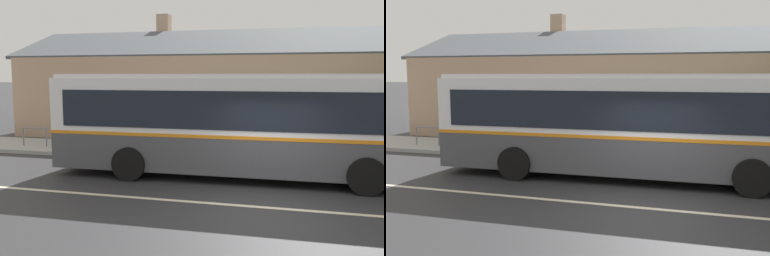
{
  "view_description": "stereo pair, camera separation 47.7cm",
  "coord_description": "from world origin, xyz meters",
  "views": [
    {
      "loc": [
        0.81,
        -9.87,
        3.1
      ],
      "look_at": [
        -2.41,
        2.45,
        1.52
      ],
      "focal_mm": 40.0,
      "sensor_mm": 36.0,
      "label": 1
    },
    {
      "loc": [
        1.27,
        -9.74,
        3.1
      ],
      "look_at": [
        -2.41,
        2.45,
        1.52
      ],
      "focal_mm": 40.0,
      "sensor_mm": 36.0,
      "label": 2
    }
  ],
  "objects": [
    {
      "name": "ground_plane",
      "position": [
        0.0,
        0.0,
        0.0
      ],
      "size": [
        300.0,
        300.0,
        0.0
      ],
      "primitive_type": "plane",
      "color": "#2D2D30"
    },
    {
      "name": "sidewalk_far",
      "position": [
        0.0,
        6.0,
        0.07
      ],
      "size": [
        60.0,
        3.0,
        0.15
      ],
      "primitive_type": "cube",
      "color": "#9E9E99",
      "rests_on": "ground"
    },
    {
      "name": "lane_divider_stripe",
      "position": [
        0.0,
        0.0,
        0.0
      ],
      "size": [
        60.0,
        0.16,
        0.01
      ],
      "primitive_type": "cube",
      "color": "beige",
      "rests_on": "ground"
    },
    {
      "name": "community_building",
      "position": [
        0.6,
        13.0,
        2.09
      ],
      "size": [
        28.44,
        8.87,
        6.52
      ],
      "color": "tan",
      "rests_on": "ground"
    },
    {
      "name": "transit_bus",
      "position": [
        -1.03,
        2.9,
        1.69
      ],
      "size": [
        11.34,
        2.9,
        3.13
      ],
      "color": "#47474C",
      "rests_on": "ground"
    },
    {
      "name": "bench_by_building",
      "position": [
        -7.42,
        5.56,
        0.57
      ],
      "size": [
        1.65,
        0.51,
        0.94
      ],
      "color": "brown",
      "rests_on": "sidewalk_far"
    },
    {
      "name": "bike_rack",
      "position": [
        -10.0,
        5.53,
        0.68
      ],
      "size": [
        1.16,
        0.06,
        0.78
      ],
      "color": "slate",
      "rests_on": "sidewalk_far"
    }
  ]
}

